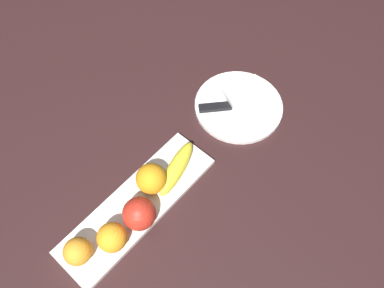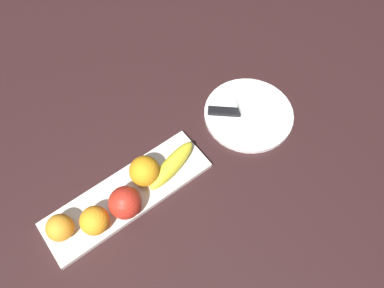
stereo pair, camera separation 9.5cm
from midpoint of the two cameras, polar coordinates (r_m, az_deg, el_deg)
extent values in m
plane|color=black|center=(0.93, -12.23, -11.47)|extent=(2.40, 2.40, 0.00)
cube|color=white|center=(0.93, -11.05, -9.15)|extent=(0.42, 0.13, 0.01)
sphere|color=red|center=(0.88, -11.04, -10.47)|extent=(0.08, 0.08, 0.08)
ellipsoid|color=yellow|center=(0.93, -5.38, -3.78)|extent=(0.17, 0.08, 0.04)
sphere|color=orange|center=(0.89, -19.79, -15.15)|extent=(0.06, 0.06, 0.06)
sphere|color=orange|center=(0.88, -15.02, -13.61)|extent=(0.07, 0.07, 0.07)
sphere|color=orange|center=(0.91, -9.09, -5.39)|extent=(0.07, 0.07, 0.07)
cylinder|color=white|center=(1.07, 4.45, 5.50)|extent=(0.24, 0.24, 0.01)
cube|color=white|center=(1.07, 5.56, 7.09)|extent=(0.14, 0.13, 0.03)
cube|color=silver|center=(1.06, 4.13, 5.48)|extent=(0.13, 0.12, 0.00)
cube|color=black|center=(1.05, 0.89, 5.34)|extent=(0.08, 0.08, 0.01)
camera|label=1|loc=(0.05, -92.87, -4.76)|focal=35.68mm
camera|label=2|loc=(0.05, 87.13, 4.76)|focal=35.68mm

